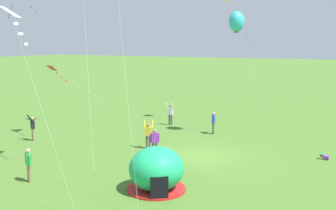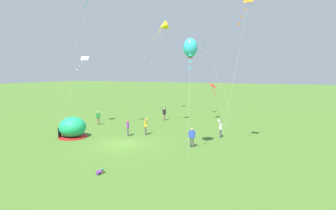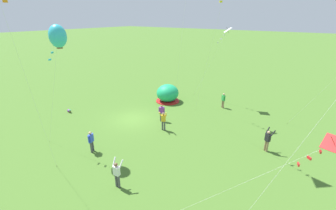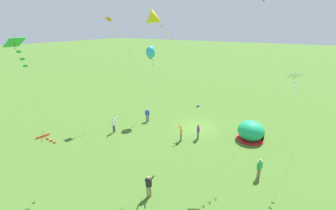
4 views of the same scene
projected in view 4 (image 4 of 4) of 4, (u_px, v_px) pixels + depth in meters
ground_plane at (196, 127)px, 26.79m from camera, size 300.00×300.00×0.00m
popup_tent at (251, 131)px, 23.60m from camera, size 2.81×2.81×2.10m
toddler_crawling at (198, 106)px, 33.53m from camera, size 0.29×0.55×0.32m
person_arms_raised at (149, 185)px, 15.61m from camera, size 0.67×0.72×1.89m
person_flying_kite at (181, 132)px, 23.34m from camera, size 0.63×0.72×1.89m
person_strolling at (260, 167)px, 17.61m from camera, size 0.40×0.53×1.72m
person_near_tent at (198, 131)px, 23.70m from camera, size 0.41×0.51×1.72m
person_center_field at (147, 114)px, 28.11m from camera, size 0.57×0.34×1.72m
person_far_back at (114, 124)px, 25.22m from camera, size 0.51×0.68×1.89m
kite_red at (45, 138)px, 14.72m from camera, size 4.06×6.53×5.11m
kite_yellow at (155, 19)px, 15.64m from camera, size 6.28×5.63×12.57m
kite_orange at (111, 25)px, 25.84m from camera, size 2.04×1.87×12.44m
kite_green at (18, 51)px, 10.93m from camera, size 6.18×4.88×11.08m
kite_cyan at (151, 52)px, 27.00m from camera, size 1.42×3.17×9.20m
kite_white at (295, 80)px, 15.40m from camera, size 1.59×4.76×8.58m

